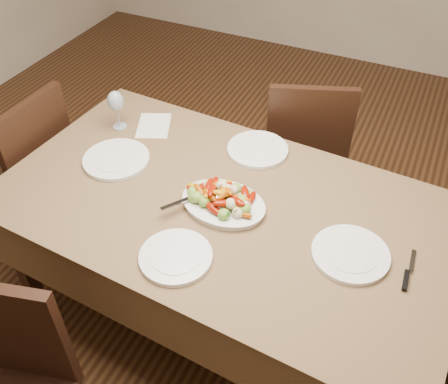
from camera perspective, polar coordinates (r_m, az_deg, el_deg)
The scene contains 14 objects.
floor at distance 2.60m, azimuth -3.47°, elevation -12.93°, with size 6.00×6.00×0.00m, color #3E2413.
dining_table at distance 2.27m, azimuth -0.00°, elevation -8.31°, with size 1.84×1.04×0.76m, color brown.
chair_far at distance 2.80m, azimuth 9.00°, elevation 5.22°, with size 0.42×0.42×0.95m, color black, non-canonical shape.
chair_left at distance 2.79m, azimuth -22.17°, elevation 2.02°, with size 0.42×0.42×0.95m, color black, non-canonical shape.
serving_platter at distance 1.97m, azimuth -0.07°, elevation -1.49°, with size 0.33×0.25×0.02m, color white.
roasted_vegetables at distance 1.93m, azimuth -0.07°, elevation -0.26°, with size 0.27×0.18×0.09m, color #7D1002, non-canonical shape.
serving_spoon at distance 1.95m, azimuth -2.28°, elevation -0.73°, with size 0.28×0.06×0.03m, color #9EA0A8, non-canonical shape.
plate_left at distance 2.25m, azimuth -12.20°, elevation 3.65°, with size 0.29×0.29×0.02m, color white.
plate_right at distance 1.85m, azimuth 14.25°, elevation -6.90°, with size 0.28×0.28×0.02m, color white.
plate_far at distance 2.26m, azimuth 3.86°, elevation 4.85°, with size 0.27×0.27×0.02m, color white.
plate_near at distance 1.80m, azimuth -5.53°, elevation -7.39°, with size 0.26×0.26×0.02m, color white.
wine_glass at distance 2.41m, azimuth -12.15°, elevation 9.28°, with size 0.08×0.08×0.20m, color #8C99A5, non-canonical shape.
menu_card at distance 2.44m, azimuth -8.03°, elevation 7.53°, with size 0.15×0.21×0.00m, color silver.
table_knife at distance 1.86m, azimuth 20.34°, elevation -8.56°, with size 0.02×0.20×0.01m, color #9EA0A8, non-canonical shape.
Camera 1 is at (0.77, -1.29, 2.12)m, focal length 40.00 mm.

